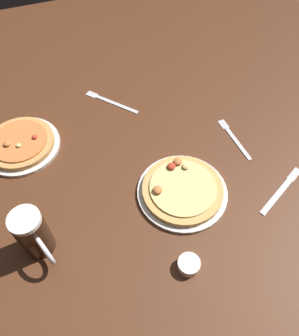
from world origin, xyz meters
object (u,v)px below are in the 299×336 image
Objects in this scene: pizza_plate_near at (182,190)px; fork_left at (111,102)px; beer_mug_dark at (34,235)px; knife_right at (282,190)px; fork_spare at (234,138)px; pizza_plate_far at (21,144)px; ramekin_sauce at (189,265)px.

fork_left is (-0.10, 0.47, -0.01)m from pizza_plate_near.
beer_mug_dark is 0.75m from knife_right.
knife_right is (0.30, -0.10, -0.01)m from pizza_plate_near.
beer_mug_dark is at bearing 174.72° from knife_right.
fork_left is at bearing 55.49° from beer_mug_dark.
pizza_plate_near is at bearing 3.87° from beer_mug_dark.
pizza_plate_near is 1.41× the size of fork_spare.
beer_mug_dark reaches higher than pizza_plate_near.
pizza_plate_far is 1.32× the size of fork_spare.
pizza_plate_far is at bearing 141.10° from pizza_plate_near.
beer_mug_dark is at bearing 152.15° from ramekin_sauce.
ramekin_sauce is at bearing -57.58° from pizza_plate_far.
fork_spare is (0.26, 0.15, -0.01)m from pizza_plate_near.
fork_left is 0.70m from knife_right.
ramekin_sauce is 0.40m from knife_right.
ramekin_sauce is 0.50m from fork_spare.
ramekin_sauce is at bearing -109.02° from pizza_plate_near.
pizza_plate_near is 4.61× the size of ramekin_sauce.
beer_mug_dark is at bearing -124.51° from fork_left.
beer_mug_dark is at bearing -176.13° from pizza_plate_near.
pizza_plate_far is at bearing -162.50° from fork_left.
beer_mug_dark reaches higher than fork_spare.
fork_left is at bearing 137.71° from fork_spare.
ramekin_sauce reaches higher than fork_left.
knife_right is (0.38, 0.12, -0.01)m from ramekin_sauce.
pizza_plate_near is at bearing 70.98° from ramekin_sauce.
knife_right is 1.06× the size of fork_spare.
ramekin_sauce is (0.37, -0.59, -0.00)m from pizza_plate_far.
fork_spare is at bearing -16.91° from pizza_plate_far.
pizza_plate_near is 1.51× the size of fork_left.
fork_left is (-0.02, 0.70, -0.01)m from ramekin_sauce.
pizza_plate_far reaches higher than knife_right.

